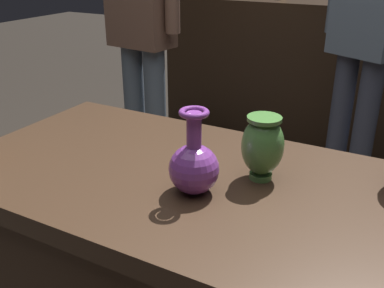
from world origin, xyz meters
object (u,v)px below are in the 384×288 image
vase_centerpiece (194,165)px  visitor_center_back (368,21)px  vase_right_accent (263,146)px  visitor_near_left (140,11)px

vase_centerpiece → visitor_center_back: size_ratio=0.12×
vase_centerpiece → visitor_center_back: visitor_center_back is taller
vase_centerpiece → vase_right_accent: bearing=50.4°
vase_right_accent → visitor_near_left: bearing=136.2°
vase_right_accent → visitor_center_back: 1.38m
vase_right_accent → visitor_near_left: 1.38m
vase_centerpiece → vase_right_accent: vase_centerpiece is taller
visitor_near_left → vase_centerpiece: bearing=136.6°
vase_right_accent → visitor_center_back: size_ratio=0.09×
visitor_center_back → vase_centerpiece: bearing=112.5°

